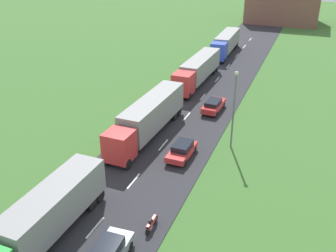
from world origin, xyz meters
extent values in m
cube|color=#2B2B30|center=(0.00, 24.50, 0.03)|extent=(10.00, 140.00, 0.06)
cube|color=white|center=(0.00, 15.82, 0.07)|extent=(0.16, 2.40, 0.01)
cube|color=white|center=(0.00, 22.12, 0.07)|extent=(0.16, 2.40, 0.01)
cube|color=white|center=(0.00, 28.98, 0.07)|extent=(0.16, 2.40, 0.01)
cube|color=white|center=(0.00, 36.32, 0.07)|extent=(0.16, 2.40, 0.01)
cube|color=white|center=(0.00, 42.82, 0.07)|extent=(0.16, 2.40, 0.01)
cube|color=white|center=(0.00, 50.40, 0.07)|extent=(0.16, 2.40, 0.01)
cube|color=white|center=(0.00, 57.27, 0.07)|extent=(0.16, 2.40, 0.01)
cube|color=white|center=(0.00, 64.21, 0.07)|extent=(0.16, 2.40, 0.01)
cube|color=white|center=(0.00, 70.99, 0.07)|extent=(0.16, 2.40, 0.01)
cube|color=white|center=(0.00, 77.24, 0.07)|extent=(0.16, 2.40, 0.01)
cube|color=gray|center=(-2.39, 14.72, 2.18)|extent=(2.64, 9.51, 2.64)
cube|color=black|center=(-2.39, 14.72, 0.66)|extent=(1.04, 9.01, 0.24)
cylinder|color=black|center=(-1.30, 17.54, 0.56)|extent=(0.37, 1.01, 1.00)
cylinder|color=black|center=(-3.40, 17.57, 0.56)|extent=(0.37, 1.01, 1.00)
cylinder|color=black|center=(-1.28, 18.68, 0.56)|extent=(0.37, 1.01, 1.00)
cylinder|color=black|center=(-3.38, 18.71, 0.56)|extent=(0.37, 1.01, 1.00)
cube|color=red|center=(-2.40, 24.29, 1.92)|extent=(2.51, 2.50, 2.72)
cube|color=black|center=(-2.43, 23.14, 2.41)|extent=(2.10, 0.16, 1.20)
cube|color=gray|center=(-2.18, 31.55, 2.34)|extent=(2.84, 11.45, 2.96)
cube|color=black|center=(-2.18, 31.55, 0.66)|extent=(1.22, 10.83, 0.24)
cylinder|color=black|center=(-1.36, 23.66, 0.56)|extent=(0.38, 1.01, 1.00)
cylinder|color=black|center=(-3.46, 23.72, 0.56)|extent=(0.38, 1.01, 1.00)
cylinder|color=black|center=(-1.03, 34.93, 0.56)|extent=(0.38, 1.01, 1.00)
cylinder|color=black|center=(-3.13, 34.99, 0.56)|extent=(0.38, 1.01, 1.00)
cylinder|color=black|center=(-0.99, 36.29, 0.56)|extent=(0.38, 1.01, 1.00)
cylinder|color=black|center=(-3.09, 36.35, 0.56)|extent=(0.38, 1.01, 1.00)
cube|color=red|center=(-2.39, 41.82, 1.96)|extent=(2.49, 2.69, 2.79)
cube|color=black|center=(-2.42, 40.56, 2.46)|extent=(2.10, 0.14, 1.23)
cube|color=gray|center=(-2.24, 49.12, 2.22)|extent=(2.74, 11.33, 2.72)
cube|color=black|center=(-2.24, 49.12, 0.66)|extent=(1.12, 10.74, 0.24)
cylinder|color=black|center=(-1.36, 41.13, 0.56)|extent=(0.37, 1.01, 1.00)
cylinder|color=black|center=(-3.46, 41.18, 0.56)|extent=(0.37, 1.01, 1.00)
cylinder|color=black|center=(-1.12, 52.49, 0.56)|extent=(0.37, 1.01, 1.00)
cylinder|color=black|center=(-3.22, 52.53, 0.56)|extent=(0.37, 1.01, 1.00)
cylinder|color=black|center=(-1.09, 53.84, 0.56)|extent=(0.37, 1.01, 1.00)
cylinder|color=black|center=(-3.19, 53.88, 0.56)|extent=(0.37, 1.01, 1.00)
cube|color=blue|center=(-2.12, 58.91, 1.95)|extent=(2.49, 2.33, 2.78)
cube|color=black|center=(-2.09, 57.83, 2.45)|extent=(2.10, 0.15, 1.22)
cube|color=gray|center=(-2.28, 65.80, 2.20)|extent=(2.76, 10.87, 2.67)
cube|color=black|center=(-2.28, 65.80, 0.66)|extent=(1.14, 10.29, 0.24)
cylinder|color=black|center=(-1.05, 58.37, 0.56)|extent=(0.37, 1.01, 1.00)
cylinder|color=black|center=(-3.15, 58.32, 0.56)|extent=(0.37, 1.01, 1.00)
cylinder|color=black|center=(-1.31, 69.06, 0.56)|extent=(0.37, 1.01, 1.00)
cylinder|color=black|center=(-3.41, 69.01, 0.56)|extent=(0.37, 1.01, 1.00)
cylinder|color=black|center=(-1.34, 70.36, 0.56)|extent=(0.37, 1.01, 1.00)
cylinder|color=black|center=(-3.44, 70.31, 0.56)|extent=(0.37, 1.01, 1.00)
cube|color=black|center=(2.56, 13.20, 1.36)|extent=(1.61, 2.30, 0.58)
cylinder|color=black|center=(1.69, 14.71, 0.38)|extent=(0.25, 0.65, 0.64)
cylinder|color=black|center=(3.29, 14.79, 0.38)|extent=(0.25, 0.65, 0.64)
cube|color=red|center=(2.52, 27.34, 0.66)|extent=(1.93, 4.12, 0.57)
cube|color=black|center=(2.52, 27.55, 1.22)|extent=(1.59, 2.32, 0.54)
cylinder|color=black|center=(3.29, 25.94, 0.38)|extent=(0.24, 0.65, 0.64)
cylinder|color=black|center=(1.67, 25.98, 0.38)|extent=(0.24, 0.65, 0.64)
cylinder|color=black|center=(3.36, 28.70, 0.38)|extent=(0.24, 0.65, 0.64)
cylinder|color=black|center=(1.75, 28.75, 0.38)|extent=(0.24, 0.65, 0.64)
cube|color=red|center=(2.48, 38.98, 0.72)|extent=(1.96, 4.44, 0.68)
cube|color=black|center=(2.47, 38.76, 1.28)|extent=(1.59, 2.51, 0.45)
cylinder|color=black|center=(1.78, 40.49, 0.38)|extent=(0.25, 0.65, 0.64)
cylinder|color=black|center=(3.33, 40.42, 0.38)|extent=(0.25, 0.65, 0.64)
cylinder|color=black|center=(1.63, 37.53, 0.38)|extent=(0.25, 0.65, 0.64)
cylinder|color=black|center=(3.19, 37.46, 0.38)|extent=(0.25, 0.65, 0.64)
cylinder|color=black|center=(3.82, 16.57, 0.38)|extent=(0.12, 0.64, 0.64)
cylinder|color=black|center=(3.82, 17.87, 0.38)|extent=(0.14, 0.64, 0.64)
cube|color=red|center=(3.82, 17.22, 0.60)|extent=(0.20, 1.40, 0.36)
ellipsoid|color=black|center=(3.82, 17.07, 0.83)|extent=(0.28, 0.52, 0.28)
cylinder|color=slate|center=(6.38, 31.19, 3.78)|extent=(0.18, 0.18, 7.55)
sphere|color=silver|center=(6.38, 31.19, 7.67)|extent=(0.36, 0.36, 0.36)
cube|color=brown|center=(3.91, 98.36, 4.37)|extent=(17.02, 11.83, 8.74)
camera|label=1|loc=(12.60, -2.12, 18.65)|focal=40.72mm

